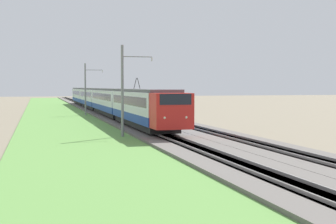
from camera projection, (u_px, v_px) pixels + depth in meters
The scene contains 8 objects.
ballast_main at pixel (123, 121), 53.20m from camera, with size 240.00×4.40×0.30m.
ballast_adjacent at pixel (161, 120), 54.40m from camera, with size 240.00×4.40×0.30m.
track_main at pixel (123, 121), 53.20m from camera, with size 240.00×1.57×0.45m.
track_adjacent at pixel (161, 120), 54.40m from camera, with size 240.00×1.57×0.45m.
grass_verge at pixel (65, 123), 51.44m from camera, with size 240.00×9.76×0.12m.
passenger_train at pixel (101, 98), 71.23m from camera, with size 78.70×2.96×4.95m.
catenary_mast_mid at pixel (123, 90), 36.95m from camera, with size 0.22×2.56×7.36m.
catenary_mast_far at pixel (86, 89), 64.91m from camera, with size 0.22×2.56×7.31m.
Camera 1 is at (-2.46, 9.50, 4.07)m, focal length 50.00 mm.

